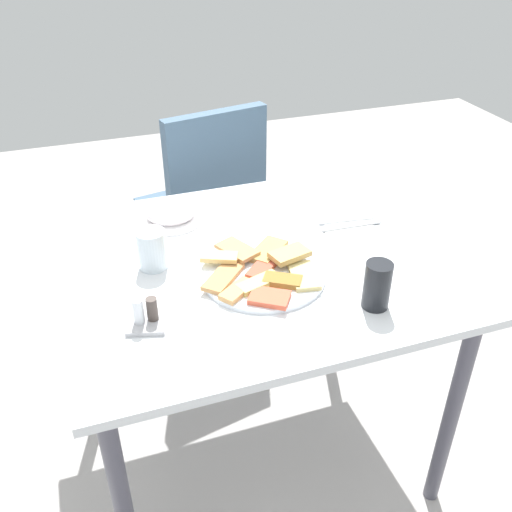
{
  "coord_description": "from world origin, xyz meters",
  "views": [
    {
      "loc": [
        -0.42,
        -1.25,
        1.59
      ],
      "look_at": [
        -0.0,
        -0.04,
        0.77
      ],
      "focal_mm": 39.93,
      "sensor_mm": 36.0,
      "label": 1
    }
  ],
  "objects_px": {
    "dining_chair": "(206,201)",
    "pide_platter": "(262,272)",
    "fork": "(351,226)",
    "drinking_glass": "(152,249)",
    "spoon": "(346,220)",
    "salad_plate_greens": "(171,214)",
    "soda_can": "(377,285)",
    "paper_napkin": "(349,224)",
    "dining_table": "(252,283)",
    "condiment_caddy": "(146,317)"
  },
  "relations": [
    {
      "from": "dining_chair",
      "to": "pide_platter",
      "type": "relative_size",
      "value": 2.75
    },
    {
      "from": "salad_plate_greens",
      "to": "drinking_glass",
      "type": "xyz_separation_m",
      "value": [
        -0.1,
        -0.24,
        0.03
      ]
    },
    {
      "from": "salad_plate_greens",
      "to": "drinking_glass",
      "type": "relative_size",
      "value": 1.8
    },
    {
      "from": "dining_chair",
      "to": "drinking_glass",
      "type": "distance_m",
      "value": 0.81
    },
    {
      "from": "dining_table",
      "to": "fork",
      "type": "height_order",
      "value": "fork"
    },
    {
      "from": "pide_platter",
      "to": "salad_plate_greens",
      "type": "bearing_deg",
      "value": 113.48
    },
    {
      "from": "dining_table",
      "to": "drinking_glass",
      "type": "distance_m",
      "value": 0.3
    },
    {
      "from": "fork",
      "to": "paper_napkin",
      "type": "bearing_deg",
      "value": 92.47
    },
    {
      "from": "salad_plate_greens",
      "to": "spoon",
      "type": "relative_size",
      "value": 1.13
    },
    {
      "from": "pide_platter",
      "to": "soda_can",
      "type": "relative_size",
      "value": 2.8
    },
    {
      "from": "dining_chair",
      "to": "pide_platter",
      "type": "xyz_separation_m",
      "value": [
        -0.06,
        -0.84,
        0.21
      ]
    },
    {
      "from": "fork",
      "to": "dining_table",
      "type": "bearing_deg",
      "value": -166.65
    },
    {
      "from": "pide_platter",
      "to": "salad_plate_greens",
      "type": "distance_m",
      "value": 0.41
    },
    {
      "from": "dining_chair",
      "to": "paper_napkin",
      "type": "xyz_separation_m",
      "value": [
        0.28,
        -0.66,
        0.2
      ]
    },
    {
      "from": "pide_platter",
      "to": "spoon",
      "type": "distance_m",
      "value": 0.39
    },
    {
      "from": "fork",
      "to": "spoon",
      "type": "xyz_separation_m",
      "value": [
        0.0,
        0.04,
        0.0
      ]
    },
    {
      "from": "dining_chair",
      "to": "fork",
      "type": "bearing_deg",
      "value": -67.61
    },
    {
      "from": "dining_chair",
      "to": "pide_platter",
      "type": "bearing_deg",
      "value": -94.2
    },
    {
      "from": "dining_table",
      "to": "dining_chair",
      "type": "height_order",
      "value": "dining_chair"
    },
    {
      "from": "condiment_caddy",
      "to": "fork",
      "type": "bearing_deg",
      "value": 20.98
    },
    {
      "from": "pide_platter",
      "to": "drinking_glass",
      "type": "relative_size",
      "value": 3.14
    },
    {
      "from": "dining_table",
      "to": "pide_platter",
      "type": "xyz_separation_m",
      "value": [
        -0.0,
        -0.09,
        0.1
      ]
    },
    {
      "from": "dining_chair",
      "to": "paper_napkin",
      "type": "distance_m",
      "value": 0.75
    },
    {
      "from": "condiment_caddy",
      "to": "soda_can",
      "type": "bearing_deg",
      "value": -11.53
    },
    {
      "from": "salad_plate_greens",
      "to": "drinking_glass",
      "type": "height_order",
      "value": "drinking_glass"
    },
    {
      "from": "soda_can",
      "to": "drinking_glass",
      "type": "relative_size",
      "value": 1.12
    },
    {
      "from": "salad_plate_greens",
      "to": "paper_napkin",
      "type": "bearing_deg",
      "value": -21.56
    },
    {
      "from": "drinking_glass",
      "to": "spoon",
      "type": "bearing_deg",
      "value": 5.03
    },
    {
      "from": "spoon",
      "to": "condiment_caddy",
      "type": "height_order",
      "value": "condiment_caddy"
    },
    {
      "from": "fork",
      "to": "spoon",
      "type": "height_order",
      "value": "same"
    },
    {
      "from": "spoon",
      "to": "drinking_glass",
      "type": "bearing_deg",
      "value": -167.6
    },
    {
      "from": "soda_can",
      "to": "paper_napkin",
      "type": "height_order",
      "value": "soda_can"
    },
    {
      "from": "dining_chair",
      "to": "salad_plate_greens",
      "type": "bearing_deg",
      "value": -115.82
    },
    {
      "from": "pide_platter",
      "to": "soda_can",
      "type": "distance_m",
      "value": 0.31
    },
    {
      "from": "salad_plate_greens",
      "to": "drinking_glass",
      "type": "distance_m",
      "value": 0.26
    },
    {
      "from": "condiment_caddy",
      "to": "drinking_glass",
      "type": "bearing_deg",
      "value": 75.76
    },
    {
      "from": "paper_napkin",
      "to": "fork",
      "type": "bearing_deg",
      "value": -90.0
    },
    {
      "from": "pide_platter",
      "to": "spoon",
      "type": "relative_size",
      "value": 1.97
    },
    {
      "from": "drinking_glass",
      "to": "spoon",
      "type": "xyz_separation_m",
      "value": [
        0.6,
        0.05,
        -0.05
      ]
    },
    {
      "from": "dining_table",
      "to": "condiment_caddy",
      "type": "bearing_deg",
      "value": -149.78
    },
    {
      "from": "pide_platter",
      "to": "salad_plate_greens",
      "type": "xyz_separation_m",
      "value": [
        -0.16,
        0.38,
        0.01
      ]
    },
    {
      "from": "soda_can",
      "to": "drinking_glass",
      "type": "bearing_deg",
      "value": 144.08
    },
    {
      "from": "salad_plate_greens",
      "to": "fork",
      "type": "height_order",
      "value": "salad_plate_greens"
    },
    {
      "from": "salad_plate_greens",
      "to": "dining_table",
      "type": "bearing_deg",
      "value": -59.33
    },
    {
      "from": "salad_plate_greens",
      "to": "spoon",
      "type": "distance_m",
      "value": 0.54
    },
    {
      "from": "drinking_glass",
      "to": "fork",
      "type": "height_order",
      "value": "drinking_glass"
    },
    {
      "from": "drinking_glass",
      "to": "paper_napkin",
      "type": "bearing_deg",
      "value": 3.33
    },
    {
      "from": "dining_chair",
      "to": "salad_plate_greens",
      "type": "relative_size",
      "value": 4.82
    },
    {
      "from": "dining_table",
      "to": "pide_platter",
      "type": "bearing_deg",
      "value": -92.93
    },
    {
      "from": "dining_chair",
      "to": "fork",
      "type": "distance_m",
      "value": 0.77
    }
  ]
}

